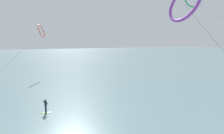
% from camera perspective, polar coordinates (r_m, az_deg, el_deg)
% --- Properties ---
extents(sea_water, '(400.00, 200.00, 0.08)m').
position_cam_1_polar(sea_water, '(105.89, -19.56, 2.59)').
color(sea_water, slate).
rests_on(sea_water, ground).
extents(surfer_lime, '(1.40, 0.63, 1.70)m').
position_cam_1_polar(surfer_lime, '(25.04, -18.41, -10.73)').
color(surfer_lime, '#8CC62D').
rests_on(surfer_lime, ground).
extents(kite_coral, '(13.43, 25.79, 12.47)m').
position_cam_1_polar(kite_coral, '(53.39, -19.55, 9.63)').
color(kite_coral, '#EA7260').
rests_on(kite_coral, ground).
extents(kite_violet, '(5.41, 20.19, 16.31)m').
position_cam_1_polar(kite_violet, '(30.57, 19.98, 16.74)').
color(kite_violet, purple).
rests_on(kite_violet, ground).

